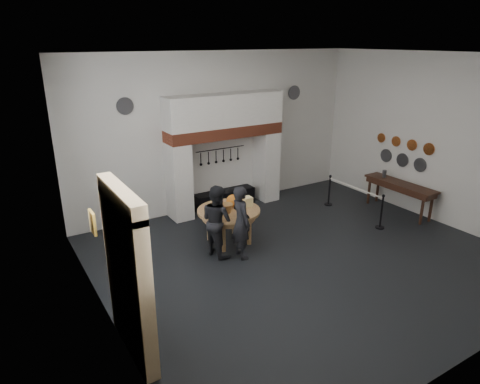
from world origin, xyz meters
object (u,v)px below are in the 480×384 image
iron_range (224,199)px  visitor_near (241,222)px  barrier_post_far (329,191)px  work_table (229,211)px  side_table (400,184)px  visitor_far (217,221)px  barrier_post_near (381,212)px

iron_range → visitor_near: (-1.23, -2.94, 0.61)m
visitor_near → barrier_post_far: (4.01, 1.39, -0.41)m
work_table → side_table: (5.19, -0.89, 0.03)m
barrier_post_far → work_table: bearing=-171.3°
iron_range → visitor_far: visitor_far is taller
iron_range → side_table: 5.13m
visitor_far → barrier_post_far: 4.54m
barrier_post_near → work_table: bearing=160.0°
iron_range → side_table: (4.10, -3.03, 0.62)m
iron_range → barrier_post_far: bearing=-29.2°
side_table → barrier_post_far: bearing=131.8°
barrier_post_near → visitor_far: bearing=167.1°
work_table → barrier_post_near: 4.14m
visitor_far → barrier_post_near: 4.54m
iron_range → work_table: work_table is taller
work_table → side_table: size_ratio=0.70×
visitor_near → work_table: bearing=-5.7°
visitor_near → barrier_post_far: 4.26m
work_table → barrier_post_near: (3.87, -1.41, -0.39)m
iron_range → barrier_post_far: size_ratio=2.11×
side_table → iron_range: bearing=143.6°
iron_range → work_table: 2.48m
work_table → barrier_post_far: size_ratio=1.71×
visitor_far → visitor_near: bearing=-145.3°
side_table → barrier_post_near: bearing=-158.4°
side_table → barrier_post_far: same height
iron_range → side_table: bearing=-36.4°
barrier_post_near → barrier_post_far: bearing=90.0°
side_table → work_table: bearing=170.3°
visitor_near → visitor_far: bearing=49.2°
visitor_near → barrier_post_near: bearing=-94.5°
visitor_far → side_table: (5.73, -0.49, 0.02)m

